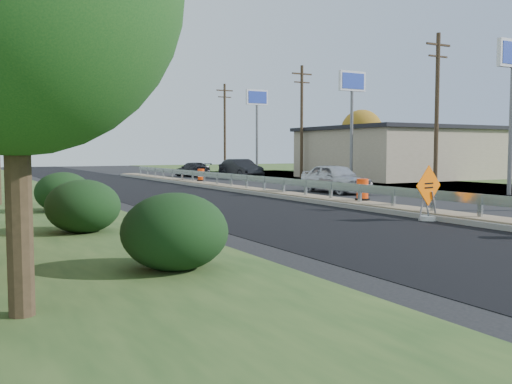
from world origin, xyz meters
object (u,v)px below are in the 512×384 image
barrel_median_mid (362,190)px  barrel_shoulder_mid (315,178)px  barrel_median_far (201,175)px  car_dark_mid (241,169)px  caution_sign (428,207)px  car_dark_far (193,169)px  car_silver (336,178)px

barrel_median_mid → barrel_shoulder_mid: barrel_median_mid is taller
barrel_median_mid → barrel_median_far: bearing=89.9°
barrel_shoulder_mid → car_dark_mid: bearing=104.3°
caution_sign → barrel_median_far: bearing=75.9°
barrel_shoulder_mid → car_dark_far: car_dark_far is taller
caution_sign → barrel_shoulder_mid: size_ratio=2.27×
barrel_median_far → car_dark_mid: 7.94m
barrel_median_far → car_dark_far: size_ratio=0.19×
barrel_median_far → car_silver: bearing=-72.8°
barrel_median_mid → barrel_median_far: size_ratio=1.09×
barrel_median_mid → car_dark_mid: bearing=75.6°
car_dark_mid → barrel_shoulder_mid: bearing=-76.8°
barrel_median_mid → car_silver: (3.39, 6.47, 0.14)m
barrel_shoulder_mid → car_dark_far: 13.99m
caution_sign → car_silver: (4.82, 11.61, 0.34)m
barrel_median_far → car_silver: (3.37, -10.87, 0.18)m
barrel_median_far → barrel_shoulder_mid: bearing=-17.4°
caution_sign → barrel_shoulder_mid: bearing=54.7°
car_silver → car_dark_far: 21.84m
car_silver → caution_sign: bearing=-113.3°
barrel_median_mid → car_dark_far: bearing=82.2°
caution_sign → barrel_median_mid: caution_sign is taller
car_silver → car_dark_far: car_silver is taller
barrel_median_far → car_silver: car_silver is taller
car_silver → car_dark_mid: car_dark_mid is taller
car_dark_mid → car_dark_far: bearing=108.3°
car_silver → car_dark_mid: (2.45, 16.27, 0.00)m
caution_sign → car_silver: size_ratio=0.39×
barrel_shoulder_mid → car_dark_mid: (-2.00, 7.84, 0.42)m
caution_sign → barrel_median_mid: (1.42, 5.14, 0.20)m
car_silver → car_dark_mid: 16.45m
caution_sign → car_dark_far: size_ratio=0.42×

